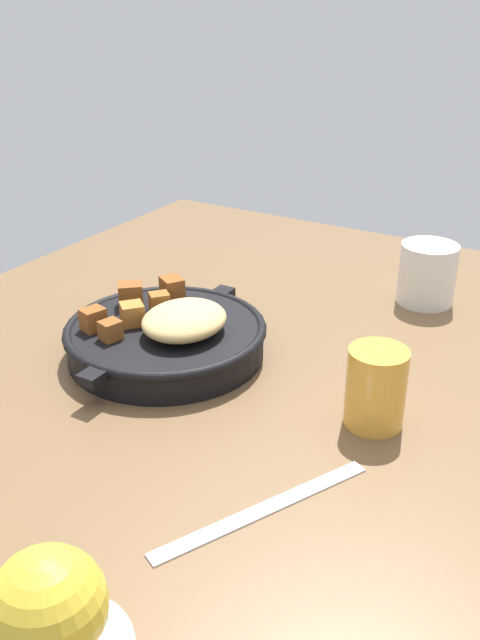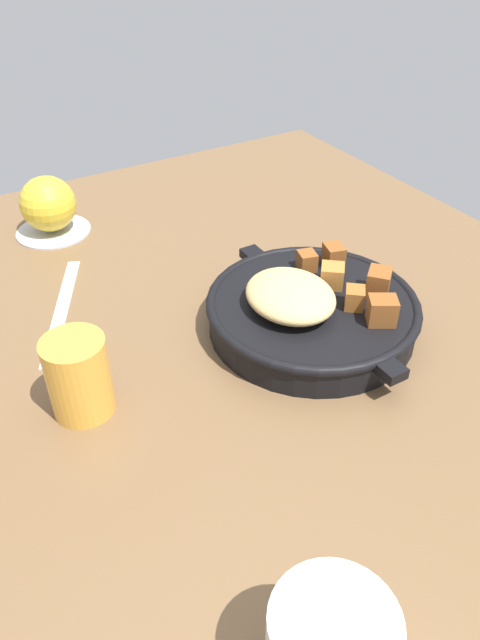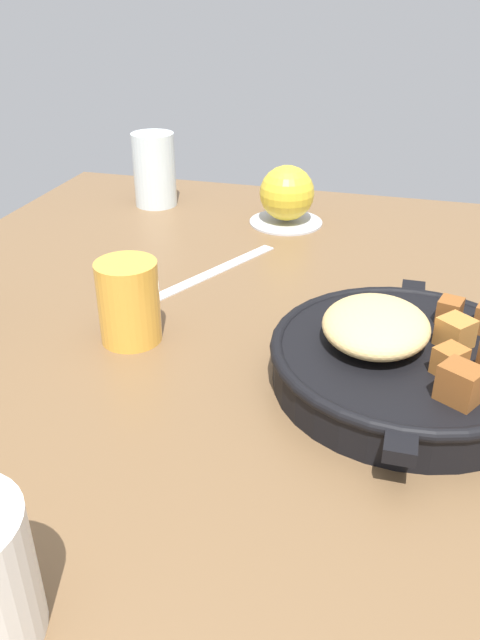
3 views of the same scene
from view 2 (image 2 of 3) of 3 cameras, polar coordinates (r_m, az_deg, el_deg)
The scene contains 6 objects.
ground_plane at distance 67.05cm, azimuth -0.87°, elevation -5.12°, with size 114.48×100.55×2.40cm, color brown.
cast_iron_skillet at distance 70.22cm, azimuth 6.77°, elevation 1.01°, with size 29.20×24.85×7.35cm.
saucer_plate at distance 95.42cm, azimuth -17.30°, elevation 8.15°, with size 10.96×10.96×0.60cm, color #B7BABF.
red_apple at distance 93.52cm, azimuth -17.78°, elevation 10.47°, with size 8.10×8.10×8.10cm, color gold.
butter_knife at distance 77.53cm, azimuth -16.58°, elevation 1.03°, with size 22.38×1.60×0.36cm, color silver.
juice_glass_amber at distance 60.66cm, azimuth -15.09°, elevation -5.19°, with size 6.23×6.23×8.57cm, color gold.
Camera 2 is at (-43.19, 24.68, 43.76)cm, focal length 33.68 mm.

